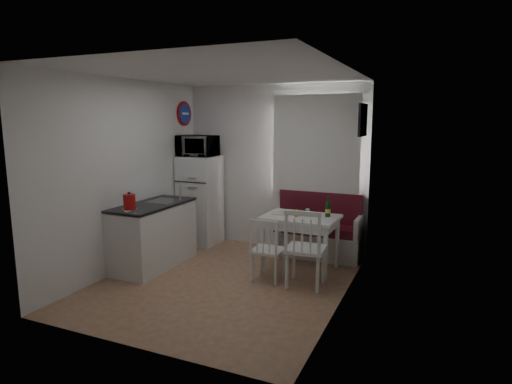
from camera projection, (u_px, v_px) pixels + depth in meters
The scene contains 22 objects.
floor at pixel (225, 282), 5.49m from camera, with size 3.00×3.50×0.02m, color #8B644A.
ceiling at pixel (222, 73), 5.05m from camera, with size 3.00×3.50×0.02m, color white.
wall_back at pixel (274, 167), 6.85m from camera, with size 3.00×0.02×2.60m, color white.
wall_front at pixel (129, 209), 3.69m from camera, with size 3.00×0.02×2.60m, color white.
wall_left at pixel (126, 175), 5.86m from camera, with size 0.02×3.50×2.60m, color white.
wall_right at pixel (345, 190), 4.68m from camera, with size 0.02×3.50×2.60m, color white.
window at pixel (317, 148), 6.49m from camera, with size 1.22×0.06×1.47m, color white.
curtain at pixel (316, 145), 6.42m from camera, with size 1.35×0.02×1.50m, color white.
kitchen_counter at pixel (154, 234), 6.03m from camera, with size 0.62×1.32×1.16m.
wall_sign at pixel (185, 114), 7.02m from camera, with size 0.40×0.40×0.03m, color navy.
picture_frame at pixel (363, 120), 5.56m from camera, with size 0.04×0.52×0.42m, color black.
bench at pixel (317, 235), 6.49m from camera, with size 1.35×0.52×0.96m.
dining_table at pixel (301, 222), 5.85m from camera, with size 1.03×0.73×0.75m.
chair_left at pixel (266, 243), 5.39m from camera, with size 0.39×0.38×0.45m.
chair_right at pixel (303, 240), 5.16m from camera, with size 0.50×0.48×0.54m.
fridge at pixel (200, 200), 7.10m from camera, with size 0.59×0.59×1.47m, color white.
microwave at pixel (197, 146), 6.90m from camera, with size 0.61×0.41×0.34m, color white.
kettle at pixel (129, 202), 5.43m from camera, with size 0.18×0.18×0.24m, color #AE0E0D.
wine_bottle at pixel (328, 207), 5.77m from camera, with size 0.07×0.07×0.28m, color #133D19, non-canonical shape.
drinking_glass_orange at pixel (296, 213), 5.81m from camera, with size 0.06×0.06×0.09m, color orange.
drinking_glass_blue at pixel (307, 212), 5.85m from camera, with size 0.06×0.06×0.10m, color #85CCE3.
plate at pixel (281, 213), 5.97m from camera, with size 0.26×0.26×0.02m, color white.
Camera 1 is at (2.45, -4.62, 2.06)m, focal length 30.00 mm.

